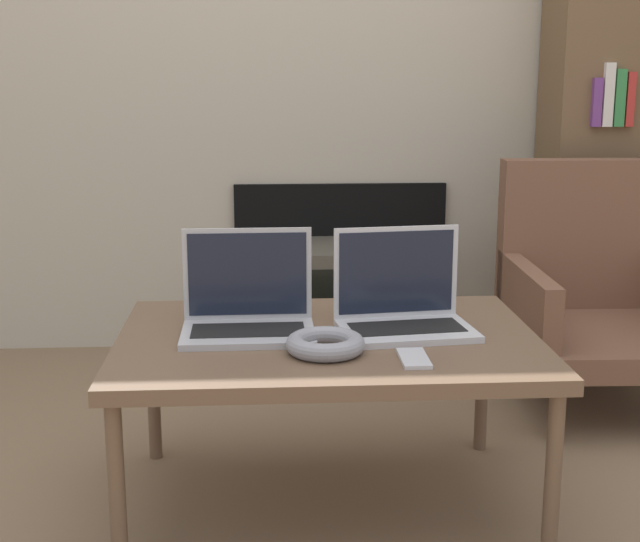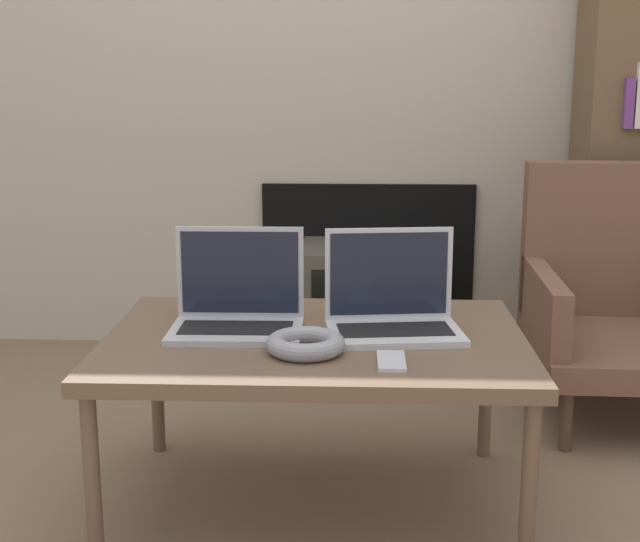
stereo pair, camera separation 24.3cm
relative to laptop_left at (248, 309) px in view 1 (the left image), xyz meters
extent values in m
cube|color=#B7AD99|center=(0.19, 1.37, 0.79)|extent=(7.00, 0.06, 2.60)
cube|color=black|center=(0.34, 1.33, -0.18)|extent=(0.83, 0.03, 0.65)
cube|color=brown|center=(0.19, -0.04, -0.08)|extent=(1.02, 0.72, 0.04)
cylinder|color=brown|center=(-0.27, -0.36, -0.30)|extent=(0.04, 0.04, 0.41)
cylinder|color=brown|center=(0.66, -0.36, -0.30)|extent=(0.04, 0.04, 0.41)
cylinder|color=brown|center=(-0.27, 0.28, -0.30)|extent=(0.04, 0.04, 0.41)
cylinder|color=brown|center=(0.66, 0.28, -0.30)|extent=(0.04, 0.04, 0.41)
cube|color=#B2B2B7|center=(0.00, -0.04, -0.05)|extent=(0.32, 0.22, 0.02)
cube|color=black|center=(0.00, -0.04, -0.04)|extent=(0.27, 0.12, 0.00)
cube|color=#B2B2B7|center=(0.00, 0.06, 0.07)|extent=(0.32, 0.01, 0.23)
cube|color=black|center=(0.00, 0.06, 0.07)|extent=(0.29, 0.01, 0.21)
cube|color=silver|center=(0.39, -0.04, -0.05)|extent=(0.34, 0.26, 0.02)
cube|color=black|center=(0.39, -0.04, -0.04)|extent=(0.28, 0.15, 0.00)
cube|color=silver|center=(0.37, 0.06, 0.07)|extent=(0.32, 0.05, 0.23)
cube|color=black|center=(0.37, 0.06, 0.07)|extent=(0.29, 0.04, 0.21)
torus|color=gray|center=(0.18, -0.18, -0.04)|extent=(0.18, 0.18, 0.04)
cube|color=silver|center=(0.37, -0.25, -0.05)|extent=(0.06, 0.13, 0.01)
cube|color=#4C473D|center=(0.34, 1.13, -0.28)|extent=(0.50, 0.39, 0.44)
cube|color=black|center=(0.34, 0.93, -0.28)|extent=(0.41, 0.01, 0.35)
cube|color=brown|center=(1.14, 0.60, -0.28)|extent=(0.60, 0.68, 0.08)
cube|color=brown|center=(1.15, 0.88, 0.02)|extent=(0.59, 0.12, 0.52)
cube|color=brown|center=(0.88, 0.61, -0.14)|extent=(0.08, 0.59, 0.20)
cylinder|color=#4C3828|center=(0.90, 0.32, -0.41)|extent=(0.04, 0.04, 0.18)
cylinder|color=#4C3828|center=(0.90, 0.88, -0.41)|extent=(0.04, 0.04, 0.18)
cylinder|color=#4C3828|center=(1.39, 0.88, -0.41)|extent=(0.04, 0.04, 0.18)
cube|color=#6B387F|center=(1.22, 1.01, 0.46)|extent=(0.03, 0.02, 0.17)
cube|color=silver|center=(1.26, 1.01, 0.49)|extent=(0.04, 0.02, 0.22)
cube|color=#337F42|center=(1.30, 1.01, 0.48)|extent=(0.04, 0.02, 0.20)
cube|color=#B22D28|center=(1.34, 1.01, 0.47)|extent=(0.03, 0.02, 0.19)
camera|label=1|loc=(0.04, -2.11, 0.57)|focal=50.00mm
camera|label=2|loc=(0.29, -2.11, 0.57)|focal=50.00mm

